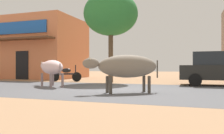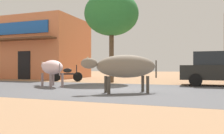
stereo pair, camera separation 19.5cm
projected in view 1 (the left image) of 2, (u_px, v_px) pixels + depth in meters
name	position (u px, v px, depth m)	size (l,w,h in m)	color
ground	(120.00, 90.00, 9.15)	(80.00, 80.00, 0.00)	#A47C58
asphalt_road	(120.00, 90.00, 9.15)	(72.00, 6.62, 0.00)	#545458
storefront_left_cafe	(31.00, 49.00, 20.05)	(8.56, 6.29, 4.94)	#DB7B50
roadside_tree	(111.00, 14.00, 13.67)	(3.22, 3.22, 5.36)	brown
parked_hatchback_car	(221.00, 68.00, 11.22)	(4.05, 1.98, 1.64)	black
parked_motorcycle	(66.00, 74.00, 14.50)	(1.95, 0.63, 1.04)	black
cow_near_brown	(51.00, 67.00, 10.67)	(2.30, 1.96, 1.23)	beige
cow_far_dark	(126.00, 67.00, 8.05)	(2.48, 1.88, 1.33)	slate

